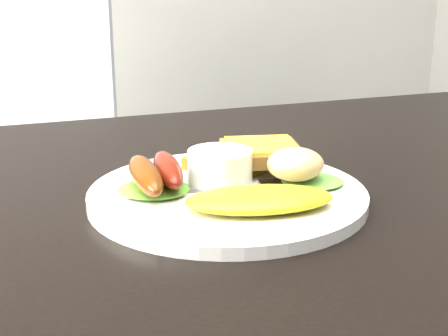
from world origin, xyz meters
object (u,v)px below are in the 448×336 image
plate (227,195)px  dining_table (267,205)px  person (58,89)px  dining_chair (61,159)px

plate → dining_table: bearing=23.0°
dining_table → plate: size_ratio=4.29×
person → dining_table: bearing=122.2°
dining_table → dining_chair: 1.27m
plate → dining_chair: bearing=92.3°
dining_table → dining_chair: dining_table is taller
dining_table → person: 0.48m
dining_table → person: person is taller
person → plate: person is taller
dining_chair → plate: bearing=-64.2°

